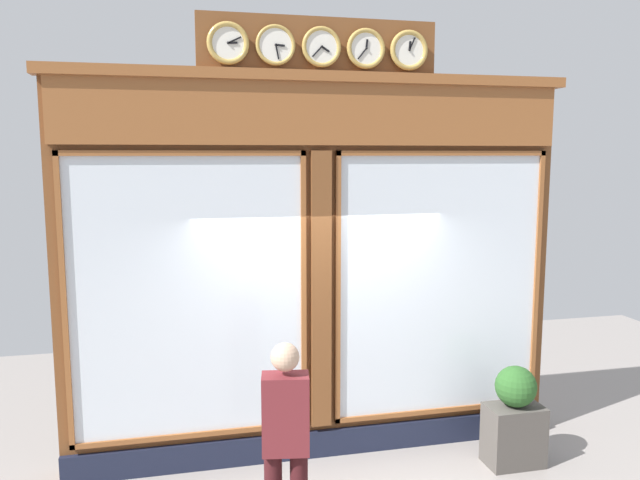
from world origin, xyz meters
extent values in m
cube|color=brown|center=(0.00, -0.15, 1.89)|extent=(5.04, 0.30, 3.78)
cube|color=#191E33|center=(0.00, 0.02, 0.14)|extent=(5.04, 0.08, 0.28)
cube|color=brown|center=(0.00, 0.04, 3.48)|extent=(4.94, 0.08, 0.60)
cube|color=brown|center=(0.00, 0.02, 3.83)|extent=(5.14, 0.20, 0.10)
cube|color=silver|center=(-1.29, 0.01, 1.74)|extent=(2.17, 0.02, 2.68)
cube|color=brown|center=(-1.29, 0.04, 3.11)|extent=(2.27, 0.04, 0.05)
cube|color=brown|center=(-1.29, 0.04, 0.37)|extent=(2.27, 0.04, 0.05)
cube|color=brown|center=(-2.40, 0.04, 1.74)|extent=(0.05, 0.04, 2.78)
cube|color=brown|center=(-0.18, 0.04, 1.74)|extent=(0.05, 0.04, 2.78)
cube|color=silver|center=(1.29, 0.01, 1.74)|extent=(2.17, 0.02, 2.68)
cube|color=brown|center=(1.29, 0.04, 3.11)|extent=(2.27, 0.04, 0.05)
cube|color=brown|center=(1.29, 0.04, 0.37)|extent=(2.27, 0.04, 0.05)
cube|color=brown|center=(2.40, 0.04, 1.74)|extent=(0.05, 0.04, 2.78)
cube|color=brown|center=(0.18, 0.04, 1.74)|extent=(0.05, 0.04, 2.78)
cube|color=brown|center=(0.00, 0.03, 1.74)|extent=(0.20, 0.10, 2.78)
cube|color=brown|center=(0.00, -0.02, 4.10)|extent=(2.32, 0.06, 0.58)
cylinder|color=white|center=(-0.87, 0.06, 4.10)|extent=(0.31, 0.02, 0.31)
torus|color=#B79347|center=(-0.87, 0.06, 4.10)|extent=(0.39, 0.05, 0.39)
cube|color=black|center=(-0.88, 0.07, 4.14)|extent=(0.03, 0.01, 0.09)
cube|color=black|center=(-0.90, 0.07, 4.16)|extent=(0.06, 0.01, 0.12)
sphere|color=black|center=(-0.87, 0.08, 4.10)|extent=(0.02, 0.02, 0.02)
cylinder|color=white|center=(-0.44, 0.06, 4.10)|extent=(0.31, 0.02, 0.31)
torus|color=#B79347|center=(-0.44, 0.06, 4.10)|extent=(0.38, 0.05, 0.38)
cube|color=black|center=(-0.44, 0.07, 4.14)|extent=(0.03, 0.01, 0.09)
cube|color=black|center=(-0.39, 0.07, 4.05)|extent=(0.09, 0.01, 0.11)
sphere|color=black|center=(-0.44, 0.08, 4.10)|extent=(0.02, 0.02, 0.02)
cylinder|color=white|center=(0.00, 0.06, 4.10)|extent=(0.31, 0.02, 0.31)
torus|color=#B79347|center=(0.00, 0.06, 4.10)|extent=(0.38, 0.04, 0.38)
cube|color=black|center=(-0.04, 0.07, 4.08)|extent=(0.08, 0.01, 0.06)
cube|color=black|center=(0.05, 0.07, 4.05)|extent=(0.10, 0.01, 0.10)
sphere|color=black|center=(0.00, 0.08, 4.10)|extent=(0.02, 0.02, 0.02)
cylinder|color=white|center=(0.44, 0.06, 4.10)|extent=(0.31, 0.02, 0.31)
torus|color=#B79347|center=(0.44, 0.06, 4.10)|extent=(0.37, 0.04, 0.37)
cube|color=black|center=(0.39, 0.07, 4.10)|extent=(0.08, 0.01, 0.02)
cube|color=black|center=(0.42, 0.07, 4.03)|extent=(0.04, 0.01, 0.13)
sphere|color=black|center=(0.44, 0.08, 4.10)|extent=(0.02, 0.02, 0.02)
cylinder|color=white|center=(0.87, 0.06, 4.10)|extent=(0.31, 0.02, 0.31)
torus|color=#B79347|center=(0.87, 0.06, 4.10)|extent=(0.39, 0.05, 0.39)
cube|color=black|center=(0.83, 0.07, 4.10)|extent=(0.08, 0.01, 0.02)
cube|color=black|center=(0.81, 0.07, 4.13)|extent=(0.12, 0.01, 0.07)
sphere|color=black|center=(0.87, 0.08, 4.10)|extent=(0.02, 0.02, 0.02)
cube|color=maroon|center=(0.61, 1.46, 1.13)|extent=(0.39, 0.28, 0.62)
sphere|color=tan|center=(0.61, 1.46, 1.58)|extent=(0.22, 0.22, 0.22)
cube|color=#4C4742|center=(-1.85, 0.62, 0.31)|extent=(0.56, 0.36, 0.61)
sphere|color=#285623|center=(-1.85, 0.62, 0.81)|extent=(0.41, 0.41, 0.41)
camera|label=1|loc=(1.38, 5.95, 3.10)|focal=35.03mm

